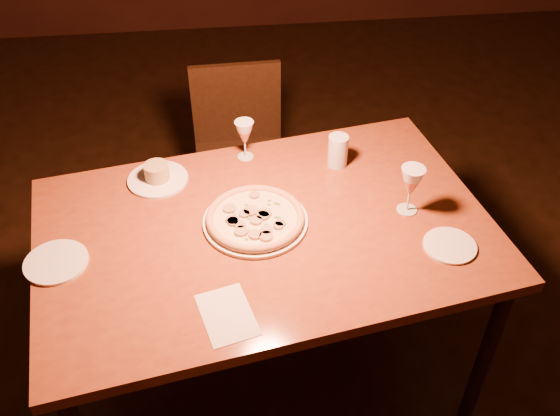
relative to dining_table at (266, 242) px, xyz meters
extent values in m
plane|color=black|center=(0.03, -0.03, -0.76)|extent=(7.00, 7.00, 0.00)
cube|color=brown|center=(0.00, 0.00, 0.05)|extent=(1.71, 1.25, 0.04)
cylinder|color=black|center=(-0.78, 0.31, -0.37)|extent=(0.06, 0.06, 0.79)
cylinder|color=black|center=(0.78, -0.31, -0.37)|extent=(0.06, 0.06, 0.79)
cylinder|color=black|center=(0.63, 0.55, -0.37)|extent=(0.06, 0.06, 0.79)
cube|color=black|center=(-0.03, 0.86, -0.29)|extent=(0.45, 0.45, 0.04)
cube|color=black|center=(-0.04, 1.06, -0.07)|extent=(0.44, 0.04, 0.42)
cylinder|color=black|center=(-0.21, 0.68, -0.54)|extent=(0.04, 0.04, 0.45)
cylinder|color=black|center=(-0.22, 1.03, -0.54)|extent=(0.04, 0.04, 0.45)
cylinder|color=black|center=(0.15, 0.69, -0.54)|extent=(0.04, 0.04, 0.45)
cylinder|color=black|center=(0.14, 1.04, -0.54)|extent=(0.04, 0.04, 0.45)
cylinder|color=white|center=(-0.03, 0.02, 0.08)|extent=(0.37, 0.37, 0.01)
cylinder|color=beige|center=(-0.03, 0.02, 0.09)|extent=(0.33, 0.33, 0.01)
torus|color=tan|center=(-0.03, 0.02, 0.10)|extent=(0.34, 0.34, 0.03)
cylinder|color=white|center=(-0.38, 0.31, 0.08)|extent=(0.23, 0.23, 0.01)
cylinder|color=tan|center=(-0.38, 0.31, 0.12)|extent=(0.09, 0.09, 0.06)
cylinder|color=silver|center=(0.31, 0.33, 0.14)|extent=(0.08, 0.08, 0.13)
cylinder|color=white|center=(-0.69, -0.10, 0.08)|extent=(0.21, 0.21, 0.01)
cylinder|color=white|center=(0.60, -0.17, 0.08)|extent=(0.18, 0.18, 0.01)
cube|color=beige|center=(-0.15, -0.38, 0.07)|extent=(0.20, 0.25, 0.00)
sphere|color=#FF7747|center=(0.00, 0.00, 0.85)|extent=(0.12, 0.12, 0.12)
camera|label=1|loc=(-0.13, -1.59, 1.53)|focal=40.00mm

